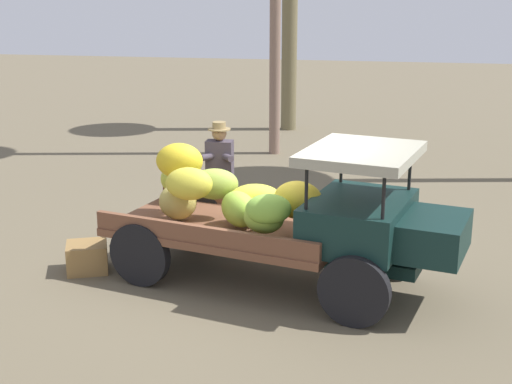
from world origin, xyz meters
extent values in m
plane|color=brown|center=(0.00, 0.00, 0.00)|extent=(60.00, 60.00, 0.00)
cube|color=#112A27|center=(-0.04, -0.23, 0.46)|extent=(4.00, 1.30, 0.16)
cylinder|color=black|center=(1.55, 0.23, 0.41)|extent=(0.84, 0.32, 0.83)
cylinder|color=black|center=(1.20, -1.33, 0.41)|extent=(0.84, 0.32, 0.83)
cylinder|color=black|center=(-1.19, 0.84, 0.41)|extent=(0.84, 0.32, 0.83)
cylinder|color=black|center=(-1.54, -0.72, 0.41)|extent=(0.84, 0.32, 0.83)
cube|color=brown|center=(-0.48, -0.14, 0.64)|extent=(3.30, 2.33, 0.10)
cube|color=brown|center=(-0.31, 0.65, 0.80)|extent=(2.95, 0.73, 0.22)
cube|color=brown|center=(-0.66, -0.92, 0.80)|extent=(2.95, 0.73, 0.22)
cube|color=#112A27|center=(1.18, -0.51, 0.97)|extent=(1.41, 1.72, 0.55)
cube|color=#112A27|center=(2.06, -0.70, 0.91)|extent=(0.92, 1.19, 0.44)
cylinder|color=black|center=(1.75, 0.03, 1.52)|extent=(0.04, 0.04, 0.55)
cylinder|color=black|center=(1.47, -1.23, 1.52)|extent=(0.04, 0.04, 0.55)
cylinder|color=black|center=(0.89, 0.22, 1.52)|extent=(0.04, 0.04, 0.55)
cylinder|color=black|center=(0.61, -1.04, 1.52)|extent=(0.04, 0.04, 0.55)
cube|color=#A8A48E|center=(1.18, -0.51, 1.79)|extent=(1.52, 1.75, 0.12)
ellipsoid|color=#93AA42|center=(-0.75, 0.06, 1.17)|extent=(0.69, 0.53, 0.48)
ellipsoid|color=yellow|center=(-0.17, -0.08, 1.05)|extent=(0.74, 0.56, 0.43)
ellipsoid|color=gold|center=(-1.27, 0.20, 1.42)|extent=(0.71, 0.65, 0.61)
ellipsoid|color=#84B93E|center=(0.14, -0.87, 1.16)|extent=(0.63, 0.55, 0.45)
ellipsoid|color=#88B139|center=(0.06, -0.73, 1.01)|extent=(0.63, 0.62, 0.41)
ellipsoid|color=gold|center=(-1.46, 0.75, 1.02)|extent=(0.74, 0.78, 0.62)
ellipsoid|color=#98C33D|center=(-0.35, -0.28, 0.95)|extent=(0.75, 0.77, 0.51)
ellipsoid|color=gold|center=(0.42, -0.38, 1.14)|extent=(0.70, 0.63, 0.56)
ellipsoid|color=gold|center=(-0.96, -0.40, 1.29)|extent=(0.61, 0.45, 0.50)
ellipsoid|color=tan|center=(-1.20, -0.15, 0.96)|extent=(0.53, 0.61, 0.61)
cylinder|color=#495974|center=(-0.91, 1.46, 0.42)|extent=(0.15, 0.15, 0.84)
cylinder|color=#495974|center=(-1.17, 1.45, 0.42)|extent=(0.15, 0.15, 0.84)
cube|color=#443C47|center=(-1.04, 1.46, 1.15)|extent=(0.41, 0.26, 0.62)
cylinder|color=#443C47|center=(-0.94, 1.36, 1.24)|extent=(0.34, 0.37, 0.10)
cylinder|color=#443C47|center=(-1.14, 1.35, 1.24)|extent=(0.31, 0.38, 0.10)
sphere|color=#A47B53|center=(-1.04, 1.46, 1.56)|extent=(0.22, 0.22, 0.22)
cylinder|color=olive|center=(-1.04, 1.46, 1.63)|extent=(0.34, 0.34, 0.02)
cylinder|color=olive|center=(-1.04, 1.46, 1.69)|extent=(0.20, 0.20, 0.10)
cube|color=olive|center=(-2.40, -0.42, 0.19)|extent=(0.68, 0.66, 0.38)
ellipsoid|color=#94BD39|center=(0.00, 2.10, 0.20)|extent=(0.72, 0.66, 0.40)
cylinder|color=#6E6445|center=(-1.36, 10.12, 3.03)|extent=(0.41, 0.41, 6.05)
camera|label=1|loc=(1.59, -8.63, 3.62)|focal=49.67mm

